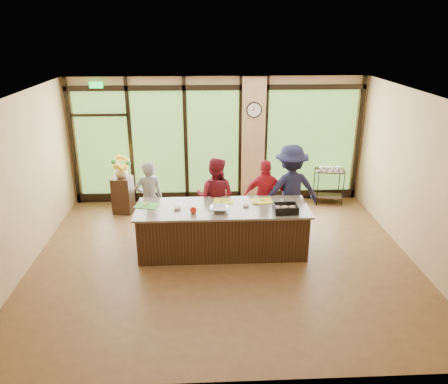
{
  "coord_description": "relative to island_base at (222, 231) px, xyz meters",
  "views": [
    {
      "loc": [
        -0.33,
        -7.14,
        4.09
      ],
      "look_at": [
        0.03,
        0.4,
        1.18
      ],
      "focal_mm": 35.0,
      "sensor_mm": 36.0,
      "label": 1
    }
  ],
  "objects": [
    {
      "name": "left_wall",
      "position": [
        -3.5,
        -0.3,
        1.06
      ],
      "size": [
        0.0,
        6.0,
        6.0
      ],
      "primitive_type": "plane",
      "rotation": [
        1.57,
        0.0,
        1.57
      ],
      "color": "tan",
      "rests_on": "floor"
    },
    {
      "name": "prep_bowl_far",
      "position": [
        0.63,
        0.15,
        0.5
      ],
      "size": [
        0.14,
        0.14,
        0.03
      ],
      "primitive_type": "imported",
      "rotation": [
        0.0,
        0.0,
        -0.16
      ],
      "color": "silver",
      "rests_on": "countertop"
    },
    {
      "name": "cutting_board_left",
      "position": [
        -1.42,
        0.13,
        0.49
      ],
      "size": [
        0.46,
        0.38,
        0.01
      ],
      "primitive_type": "cube",
      "rotation": [
        0.0,
        0.0,
        -0.22
      ],
      "color": "green",
      "rests_on": "countertop"
    },
    {
      "name": "cook_midleft",
      "position": [
        -0.11,
        0.74,
        0.39
      ],
      "size": [
        0.95,
        0.83,
        1.66
      ],
      "primitive_type": "imported",
      "rotation": [
        0.0,
        0.0,
        2.85
      ],
      "color": "maroon",
      "rests_on": "floor"
    },
    {
      "name": "cook_midright",
      "position": [
        0.92,
        0.79,
        0.35
      ],
      "size": [
        0.94,
        0.43,
        1.58
      ],
      "primitive_type": "imported",
      "rotation": [
        0.0,
        0.0,
        3.09
      ],
      "color": "#A91A29",
      "rests_on": "floor"
    },
    {
      "name": "right_wall",
      "position": [
        3.5,
        -0.3,
        1.06
      ],
      "size": [
        0.0,
        6.0,
        6.0
      ],
      "primitive_type": "plane",
      "rotation": [
        1.57,
        0.0,
        -1.57
      ],
      "color": "tan",
      "rests_on": "floor"
    },
    {
      "name": "mixing_bowl",
      "position": [
        -0.06,
        -0.18,
        0.52
      ],
      "size": [
        0.36,
        0.36,
        0.08
      ],
      "primitive_type": "imported",
      "rotation": [
        0.0,
        0.0,
        -0.06
      ],
      "color": "silver",
      "rests_on": "countertop"
    },
    {
      "name": "cook_right",
      "position": [
        1.42,
        0.78,
        0.5
      ],
      "size": [
        1.32,
        0.91,
        1.88
      ],
      "primitive_type": "imported",
      "rotation": [
        0.0,
        0.0,
        3.32
      ],
      "color": "#1B1C3B",
      "rests_on": "floor"
    },
    {
      "name": "cook_left",
      "position": [
        -1.45,
        0.85,
        0.35
      ],
      "size": [
        0.66,
        0.54,
        1.57
      ],
      "primitive_type": "imported",
      "rotation": [
        0.0,
        0.0,
        3.46
      ],
      "color": "gray",
      "rests_on": "floor"
    },
    {
      "name": "island_base",
      "position": [
        0.0,
        0.0,
        0.0
      ],
      "size": [
        3.1,
        1.0,
        0.88
      ],
      "primitive_type": "cube",
      "color": "black",
      "rests_on": "floor"
    },
    {
      "name": "back_wall",
      "position": [
        0.0,
        2.7,
        1.06
      ],
      "size": [
        7.0,
        0.0,
        7.0
      ],
      "primitive_type": "plane",
      "rotation": [
        1.57,
        0.0,
        0.0
      ],
      "color": "tan",
      "rests_on": "floor"
    },
    {
      "name": "countertop",
      "position": [
        0.0,
        0.0,
        0.46
      ],
      "size": [
        3.2,
        1.1,
        0.04
      ],
      "primitive_type": "cube",
      "color": "slate",
      "rests_on": "island_base"
    },
    {
      "name": "cutting_board_center",
      "position": [
        0.03,
        0.29,
        0.49
      ],
      "size": [
        0.41,
        0.33,
        0.01
      ],
      "primitive_type": "cube",
      "rotation": [
        0.0,
        0.0,
        -0.14
      ],
      "color": "yellow",
      "rests_on": "countertop"
    },
    {
      "name": "red_ramekin",
      "position": [
        -0.53,
        -0.25,
        0.53
      ],
      "size": [
        0.14,
        0.14,
        0.1
      ],
      "primitive_type": "imported",
      "rotation": [
        0.0,
        0.0,
        0.18
      ],
      "color": "red",
      "rests_on": "countertop"
    },
    {
      "name": "window_wall",
      "position": [
        0.16,
        2.65,
        0.95
      ],
      "size": [
        6.9,
        0.12,
        3.0
      ],
      "color": "tan",
      "rests_on": "floor"
    },
    {
      "name": "flower_stand",
      "position": [
        -2.2,
        2.0,
        -0.02
      ],
      "size": [
        0.48,
        0.48,
        0.85
      ],
      "primitive_type": "cube",
      "rotation": [
        0.0,
        0.0,
        -0.15
      ],
      "color": "black",
      "rests_on": "floor"
    },
    {
      "name": "flower_vase",
      "position": [
        -2.2,
        2.0,
        0.55
      ],
      "size": [
        0.37,
        0.37,
        0.29
      ],
      "primitive_type": "imported",
      "rotation": [
        0.0,
        0.0,
        0.42
      ],
      "color": "#977F52",
      "rests_on": "flower_stand"
    },
    {
      "name": "ceiling",
      "position": [
        0.0,
        -0.3,
        2.56
      ],
      "size": [
        7.0,
        7.0,
        0.0
      ],
      "primitive_type": "plane",
      "rotation": [
        3.14,
        0.0,
        0.0
      ],
      "color": "silver",
      "rests_on": "back_wall"
    },
    {
      "name": "floor",
      "position": [
        0.0,
        -0.3,
        -0.44
      ],
      "size": [
        7.0,
        7.0,
        0.0
      ],
      "primitive_type": "plane",
      "color": "brown",
      "rests_on": "ground"
    },
    {
      "name": "prep_bowl_near",
      "position": [
        -0.83,
        -0.05,
        0.5
      ],
      "size": [
        0.14,
        0.14,
        0.04
      ],
      "primitive_type": "imported",
      "rotation": [
        0.0,
        0.0,
        0.01
      ],
      "color": "silver",
      "rests_on": "countertop"
    },
    {
      "name": "wall_clock",
      "position": [
        0.85,
        2.57,
        1.81
      ],
      "size": [
        0.36,
        0.04,
        0.36
      ],
      "color": "black",
      "rests_on": "window_wall"
    },
    {
      "name": "cutting_board_right",
      "position": [
        0.77,
        0.26,
        0.49
      ],
      "size": [
        0.46,
        0.37,
        0.01
      ],
      "primitive_type": "cube",
      "rotation": [
        0.0,
        0.0,
        0.13
      ],
      "color": "yellow",
      "rests_on": "countertop"
    },
    {
      "name": "roasting_pan",
      "position": [
        1.13,
        -0.29,
        0.52
      ],
      "size": [
        0.44,
        0.35,
        0.08
      ],
      "primitive_type": "cube",
      "rotation": [
        0.0,
        0.0,
        0.05
      ],
      "color": "black",
      "rests_on": "countertop"
    },
    {
      "name": "prep_bowl_mid",
      "position": [
        0.44,
        0.01,
        0.5
      ],
      "size": [
        0.16,
        0.16,
        0.04
      ],
      "primitive_type": "imported",
      "rotation": [
        0.0,
        0.0,
        -0.41
      ],
      "color": "silver",
      "rests_on": "countertop"
    },
    {
      "name": "bar_cart",
      "position": [
        2.68,
        2.33,
        0.12
      ],
      "size": [
        0.74,
        0.51,
        0.93
      ],
      "rotation": [
        0.0,
        0.0,
        -0.19
      ],
      "color": "black",
      "rests_on": "floor"
    }
  ]
}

